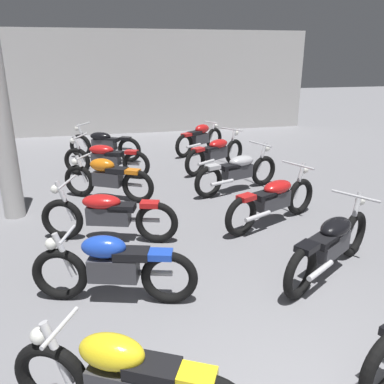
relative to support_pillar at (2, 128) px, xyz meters
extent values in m
cube|color=#BCBAB7|center=(3.08, 7.60, 0.20)|extent=(12.78, 0.24, 3.60)
cylinder|color=#BCBAB7|center=(0.00, 0.00, 0.00)|extent=(0.36, 0.36, 3.20)
torus|color=black|center=(1.08, -4.54, -1.27)|extent=(0.64, 0.41, 0.67)
cylinder|color=silver|center=(1.15, -4.58, -1.01)|extent=(0.25, 0.17, 0.56)
cube|color=#38383D|center=(1.66, -4.84, -1.17)|extent=(0.62, 0.48, 0.28)
ellipsoid|color=yellow|center=(1.57, -4.80, -0.89)|extent=(0.59, 0.49, 0.26)
cube|color=black|center=(1.85, -4.94, -0.97)|extent=(0.47, 0.40, 0.10)
cube|color=yellow|center=(2.15, -5.10, -0.97)|extent=(0.34, 0.31, 0.08)
cylinder|color=silver|center=(1.21, -4.60, -0.75)|extent=(0.25, 0.44, 0.04)
sphere|color=white|center=(1.03, -4.51, -0.87)|extent=(0.14, 0.14, 0.14)
torus|color=black|center=(1.02, -2.90, -1.27)|extent=(0.67, 0.30, 0.67)
torus|color=black|center=(2.27, -3.27, -1.27)|extent=(0.67, 0.30, 0.67)
cylinder|color=silver|center=(1.10, -2.92, -1.01)|extent=(0.25, 0.14, 0.56)
cube|color=#38383D|center=(1.65, -3.08, -1.17)|extent=(0.62, 0.39, 0.28)
ellipsoid|color=blue|center=(1.55, -3.06, -0.89)|extent=(0.58, 0.42, 0.26)
cube|color=black|center=(1.86, -3.15, -0.97)|extent=(0.45, 0.34, 0.10)
cube|color=blue|center=(2.18, -3.24, -0.97)|extent=(0.33, 0.27, 0.08)
cylinder|color=silver|center=(1.16, -2.94, -0.75)|extent=(0.17, 0.47, 0.04)
sphere|color=white|center=(0.97, -2.88, -0.87)|extent=(0.14, 0.14, 0.14)
cylinder|color=silver|center=(2.07, -3.07, -1.29)|extent=(0.55, 0.22, 0.07)
torus|color=black|center=(0.93, -1.19, -1.27)|extent=(0.67, 0.31, 0.67)
torus|color=black|center=(2.36, -1.65, -1.27)|extent=(0.67, 0.31, 0.67)
cylinder|color=silver|center=(1.01, -1.22, -0.96)|extent=(0.28, 0.15, 0.66)
cube|color=#38383D|center=(1.65, -1.42, -1.17)|extent=(0.70, 0.43, 0.28)
ellipsoid|color=red|center=(1.55, -1.39, -0.95)|extent=(0.67, 0.49, 0.22)
cube|color=black|center=(1.86, -1.49, -1.03)|extent=(0.45, 0.35, 0.10)
cube|color=red|center=(2.27, -1.62, -0.97)|extent=(0.33, 0.28, 0.08)
cylinder|color=silver|center=(1.07, -1.24, -0.65)|extent=(0.24, 0.66, 0.04)
sphere|color=white|center=(0.88, -1.18, -0.77)|extent=(0.14, 0.14, 0.14)
cylinder|color=silver|center=(2.16, -1.45, -1.29)|extent=(0.55, 0.23, 0.07)
torus|color=black|center=(1.13, 0.81, -1.27)|extent=(0.64, 0.43, 0.67)
torus|color=black|center=(2.26, 0.17, -1.27)|extent=(0.64, 0.43, 0.67)
cylinder|color=silver|center=(1.20, 0.77, -1.01)|extent=(0.25, 0.18, 0.56)
cube|color=#38383D|center=(1.69, 0.49, -1.17)|extent=(0.62, 0.49, 0.28)
ellipsoid|color=orange|center=(1.61, 0.54, -0.89)|extent=(0.59, 0.50, 0.26)
cube|color=black|center=(1.88, 0.38, -0.97)|extent=(0.47, 0.41, 0.10)
cube|color=orange|center=(2.17, 0.22, -0.97)|extent=(0.34, 0.31, 0.08)
cylinder|color=silver|center=(1.25, 0.74, -0.75)|extent=(0.27, 0.44, 0.04)
sphere|color=white|center=(1.08, 0.84, -0.87)|extent=(0.14, 0.14, 0.14)
cylinder|color=silver|center=(2.11, 0.40, -1.29)|extent=(0.51, 0.33, 0.07)
torus|color=black|center=(1.03, 2.43, -1.27)|extent=(0.65, 0.38, 0.67)
torus|color=black|center=(2.38, 1.79, -1.27)|extent=(0.65, 0.38, 0.67)
cylinder|color=silver|center=(1.10, 2.40, -0.96)|extent=(0.28, 0.18, 0.66)
cube|color=#38383D|center=(1.71, 2.11, -1.17)|extent=(0.70, 0.50, 0.28)
ellipsoid|color=red|center=(1.62, 2.15, -0.95)|extent=(0.68, 0.54, 0.22)
cube|color=black|center=(1.91, 2.02, -1.03)|extent=(0.46, 0.39, 0.10)
cube|color=red|center=(2.29, 1.83, -0.97)|extent=(0.34, 0.30, 0.08)
cylinder|color=silver|center=(1.15, 2.37, -0.65)|extent=(0.32, 0.63, 0.04)
sphere|color=white|center=(0.97, 2.45, -0.77)|extent=(0.14, 0.14, 0.14)
cylinder|color=silver|center=(2.21, 2.02, -1.29)|extent=(0.53, 0.30, 0.07)
torus|color=black|center=(1.06, 4.12, -1.27)|extent=(0.64, 0.43, 0.67)
torus|color=black|center=(2.36, 3.37, -1.27)|extent=(0.64, 0.43, 0.67)
cylinder|color=silver|center=(1.12, 4.08, -0.96)|extent=(0.27, 0.20, 0.66)
cube|color=#38383D|center=(1.71, 3.74, -1.17)|extent=(0.69, 0.54, 0.28)
ellipsoid|color=black|center=(1.62, 3.79, -0.95)|extent=(0.68, 0.58, 0.22)
cube|color=black|center=(1.90, 3.63, -1.03)|extent=(0.47, 0.41, 0.10)
cube|color=black|center=(2.27, 3.42, -0.97)|extent=(0.34, 0.31, 0.08)
cylinder|color=silver|center=(1.18, 4.05, -0.65)|extent=(0.37, 0.61, 0.04)
sphere|color=white|center=(1.00, 4.15, -0.77)|extent=(0.14, 0.14, 0.14)
cylinder|color=silver|center=(2.20, 3.61, -1.29)|extent=(0.51, 0.33, 0.07)
torus|color=black|center=(5.08, -2.71, -1.27)|extent=(0.62, 0.45, 0.67)
torus|color=black|center=(3.81, -3.51, -1.27)|extent=(0.62, 0.45, 0.67)
cylinder|color=silver|center=(5.01, -2.75, -0.96)|extent=(0.27, 0.21, 0.66)
cube|color=#38383D|center=(4.44, -3.11, -1.17)|extent=(0.69, 0.56, 0.28)
ellipsoid|color=black|center=(4.53, -3.06, -0.95)|extent=(0.68, 0.59, 0.22)
cube|color=black|center=(4.26, -3.23, -1.03)|extent=(0.47, 0.42, 0.10)
cube|color=black|center=(3.90, -3.46, -0.97)|extent=(0.34, 0.32, 0.08)
cylinder|color=silver|center=(4.96, -2.78, -0.65)|extent=(0.40, 0.59, 0.04)
sphere|color=white|center=(5.13, -2.68, -0.77)|extent=(0.14, 0.14, 0.14)
cylinder|color=silver|center=(4.09, -3.49, -1.29)|extent=(0.50, 0.35, 0.07)
torus|color=black|center=(5.07, -1.09, -1.27)|extent=(0.65, 0.38, 0.67)
torus|color=black|center=(3.71, -1.72, -1.27)|extent=(0.65, 0.38, 0.67)
cylinder|color=silver|center=(5.00, -1.12, -0.96)|extent=(0.28, 0.18, 0.66)
cube|color=#38383D|center=(4.39, -1.40, -1.17)|extent=(0.70, 0.49, 0.28)
ellipsoid|color=red|center=(4.48, -1.36, -0.95)|extent=(0.68, 0.54, 0.22)
cube|color=black|center=(4.19, -1.49, -1.03)|extent=(0.46, 0.39, 0.10)
cube|color=red|center=(3.80, -1.67, -0.97)|extent=(0.34, 0.30, 0.08)
cylinder|color=silver|center=(4.95, -1.15, -0.65)|extent=(0.32, 0.63, 0.04)
sphere|color=white|center=(5.13, -1.06, -0.77)|extent=(0.14, 0.14, 0.14)
cylinder|color=silver|center=(3.99, -1.73, -1.29)|extent=(0.53, 0.29, 0.07)
torus|color=black|center=(5.09, 0.64, -1.27)|extent=(0.67, 0.33, 0.67)
torus|color=black|center=(3.68, 0.13, -1.27)|extent=(0.67, 0.33, 0.67)
cylinder|color=silver|center=(5.02, 0.62, -0.96)|extent=(0.28, 0.16, 0.66)
cube|color=#38383D|center=(4.39, 0.39, -1.17)|extent=(0.70, 0.45, 0.28)
ellipsoid|color=#B7B7BC|center=(4.48, 0.42, -0.95)|extent=(0.67, 0.51, 0.22)
cube|color=black|center=(4.18, 0.31, -1.03)|extent=(0.46, 0.36, 0.10)
cube|color=#B7B7BC|center=(3.78, 0.17, -0.97)|extent=(0.33, 0.28, 0.08)
cylinder|color=silver|center=(4.96, 0.59, -0.65)|extent=(0.27, 0.65, 0.04)
sphere|color=white|center=(5.15, 0.66, -0.77)|extent=(0.14, 0.14, 0.14)
cylinder|color=silver|center=(3.96, 0.09, -1.29)|extent=(0.54, 0.25, 0.07)
torus|color=black|center=(5.03, 2.49, -1.27)|extent=(0.62, 0.46, 0.67)
torus|color=black|center=(3.78, 1.67, -1.27)|extent=(0.62, 0.46, 0.67)
cylinder|color=silver|center=(4.97, 2.45, -0.96)|extent=(0.27, 0.21, 0.66)
cube|color=#38383D|center=(4.40, 2.08, -1.17)|extent=(0.68, 0.56, 0.28)
ellipsoid|color=red|center=(4.49, 2.13, -0.95)|extent=(0.68, 0.60, 0.22)
cube|color=black|center=(4.22, 1.96, -1.03)|extent=(0.47, 0.42, 0.10)
cube|color=red|center=(3.86, 1.72, -0.97)|extent=(0.34, 0.32, 0.08)
cylinder|color=silver|center=(4.91, 2.41, -0.65)|extent=(0.40, 0.59, 0.04)
sphere|color=white|center=(5.08, 2.52, -0.77)|extent=(0.14, 0.14, 0.14)
cylinder|color=silver|center=(4.06, 1.70, -1.29)|extent=(0.50, 0.36, 0.07)
torus|color=black|center=(4.99, 4.23, -1.27)|extent=(0.62, 0.46, 0.67)
torus|color=black|center=(3.90, 3.51, -1.27)|extent=(0.62, 0.46, 0.67)
cylinder|color=silver|center=(4.92, 4.18, -1.01)|extent=(0.24, 0.19, 0.56)
cube|color=#38383D|center=(4.45, 3.87, -1.17)|extent=(0.61, 0.52, 0.28)
ellipsoid|color=red|center=(4.53, 3.92, -0.89)|extent=(0.59, 0.52, 0.26)
cube|color=black|center=(4.26, 3.74, -0.97)|extent=(0.47, 0.42, 0.10)
cube|color=red|center=(3.99, 3.56, -0.97)|extent=(0.34, 0.32, 0.08)
cylinder|color=silver|center=(4.87, 4.15, -0.75)|extent=(0.30, 0.42, 0.04)
sphere|color=white|center=(5.04, 4.26, -0.87)|extent=(0.14, 0.14, 0.14)
cylinder|color=silver|center=(4.18, 3.54, -1.29)|extent=(0.50, 0.36, 0.07)
camera|label=1|loc=(1.61, -7.26, 1.21)|focal=37.19mm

